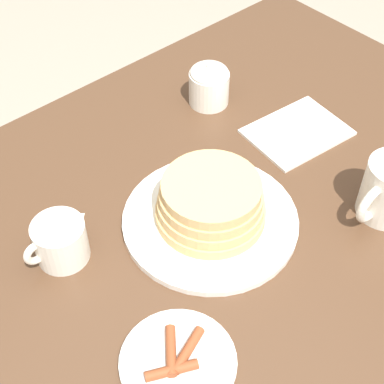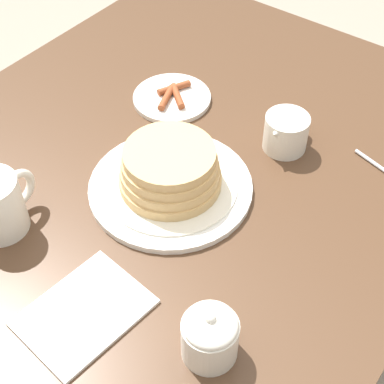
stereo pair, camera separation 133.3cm
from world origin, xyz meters
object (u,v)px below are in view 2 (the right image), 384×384
(creamer_pitcher, at_px, (286,132))
(napkin, at_px, (84,312))
(side_plate_bacon, at_px, (172,98))
(sugar_bowl, at_px, (210,335))
(pancake_plate, at_px, (171,174))

(creamer_pitcher, height_order, napkin, creamer_pitcher)
(side_plate_bacon, distance_m, sugar_bowl, 0.57)
(sugar_bowl, xyz_separation_m, napkin, (-0.06, 0.18, -0.04))
(creamer_pitcher, distance_m, napkin, 0.49)
(side_plate_bacon, bearing_deg, sugar_bowl, -136.63)
(side_plate_bacon, distance_m, napkin, 0.52)
(sugar_bowl, bearing_deg, side_plate_bacon, 43.37)
(creamer_pitcher, relative_size, sugar_bowl, 1.24)
(pancake_plate, bearing_deg, side_plate_bacon, 38.01)
(side_plate_bacon, distance_m, creamer_pitcher, 0.26)
(pancake_plate, xyz_separation_m, creamer_pitcher, (0.21, -0.10, 0.00))
(pancake_plate, distance_m, creamer_pitcher, 0.24)
(pancake_plate, relative_size, side_plate_bacon, 1.80)
(side_plate_bacon, xyz_separation_m, napkin, (-0.47, -0.21, -0.00))
(side_plate_bacon, height_order, creamer_pitcher, creamer_pitcher)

